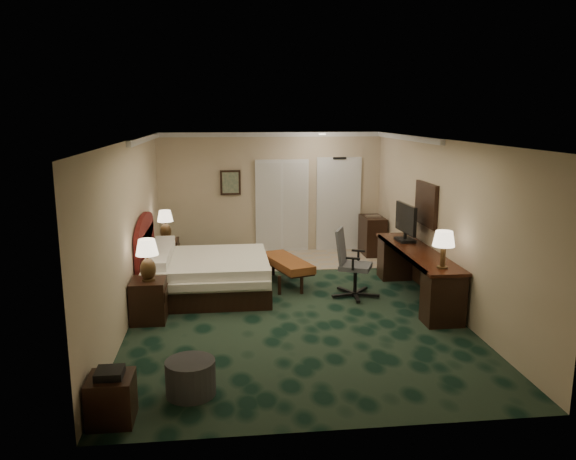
{
  "coord_description": "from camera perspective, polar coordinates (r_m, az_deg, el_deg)",
  "views": [
    {
      "loc": [
        -1.05,
        -8.74,
        3.1
      ],
      "look_at": [
        0.03,
        0.6,
        1.15
      ],
      "focal_mm": 35.0,
      "sensor_mm": 36.0,
      "label": 1
    }
  ],
  "objects": [
    {
      "name": "desk",
      "position": [
        9.81,
        12.87,
        -4.42
      ],
      "size": [
        0.63,
        2.91,
        0.84
      ],
      "primitive_type": "cube",
      "color": "black",
      "rests_on": "ground"
    },
    {
      "name": "tv",
      "position": [
        10.29,
        11.86,
        0.72
      ],
      "size": [
        0.12,
        0.88,
        0.68
      ],
      "primitive_type": "cube",
      "rotation": [
        0.0,
        0.0,
        0.05
      ],
      "color": "black",
      "rests_on": "desk"
    },
    {
      "name": "wall_mirror",
      "position": [
        10.1,
        13.86,
        2.57
      ],
      "size": [
        0.05,
        0.95,
        0.75
      ],
      "primitive_type": "cube",
      "color": "white",
      "rests_on": "wall_right"
    },
    {
      "name": "closet_doors",
      "position": [
        12.69,
        -0.61,
        2.44
      ],
      "size": [
        1.2,
        0.06,
        2.1
      ],
      "primitive_type": "cube",
      "color": "silver",
      "rests_on": "ground"
    },
    {
      "name": "side_table",
      "position": [
        6.24,
        -17.5,
        -16.07
      ],
      "size": [
        0.46,
        0.46,
        0.49
      ],
      "primitive_type": "cube",
      "color": "black",
      "rests_on": "ground"
    },
    {
      "name": "nightstand_near",
      "position": [
        8.84,
        -13.95,
        -6.94
      ],
      "size": [
        0.52,
        0.59,
        0.64
      ],
      "primitive_type": "cube",
      "color": "black",
      "rests_on": "ground"
    },
    {
      "name": "bed",
      "position": [
        9.9,
        -8.12,
        -4.63
      ],
      "size": [
        2.08,
        1.93,
        0.66
      ],
      "primitive_type": "cube",
      "color": "white",
      "rests_on": "ground"
    },
    {
      "name": "minibar",
      "position": [
        12.67,
        8.56,
        -0.57
      ],
      "size": [
        0.45,
        0.81,
        0.86
      ],
      "primitive_type": "cube",
      "color": "black",
      "rests_on": "ground"
    },
    {
      "name": "wall_right",
      "position": [
        9.6,
        15.26,
        0.81
      ],
      "size": [
        0.0,
        7.5,
        2.7
      ],
      "primitive_type": "cube",
      "color": "tan",
      "rests_on": "ground"
    },
    {
      "name": "lamp_far",
      "position": [
        11.5,
        -12.35,
        0.5
      ],
      "size": [
        0.38,
        0.38,
        0.6
      ],
      "primitive_type": null,
      "rotation": [
        0.0,
        0.0,
        0.22
      ],
      "color": "black",
      "rests_on": "nightstand_far"
    },
    {
      "name": "nightstand_far",
      "position": [
        11.61,
        -12.25,
        -2.46
      ],
      "size": [
        0.49,
        0.56,
        0.61
      ],
      "primitive_type": "cube",
      "color": "black",
      "rests_on": "ground"
    },
    {
      "name": "wall_left",
      "position": [
        9.03,
        -15.68,
        0.12
      ],
      "size": [
        0.0,
        7.5,
        2.7
      ],
      "primitive_type": "cube",
      "color": "tan",
      "rests_on": "ground"
    },
    {
      "name": "lamp_near",
      "position": [
        8.63,
        -14.08,
        -2.98
      ],
      "size": [
        0.42,
        0.42,
        0.64
      ],
      "primitive_type": null,
      "rotation": [
        0.0,
        0.0,
        0.27
      ],
      "color": "black",
      "rests_on": "nightstand_near"
    },
    {
      "name": "crown_molding",
      "position": [
        8.82,
        0.28,
        8.81
      ],
      "size": [
        5.0,
        7.5,
        0.1
      ],
      "primitive_type": null,
      "color": "silver",
      "rests_on": "wall_back"
    },
    {
      "name": "headboard",
      "position": [
        10.13,
        -14.28,
        -2.34
      ],
      "size": [
        0.12,
        2.0,
        1.4
      ],
      "primitive_type": null,
      "color": "#4D110B",
      "rests_on": "ground"
    },
    {
      "name": "wall_back",
      "position": [
        12.66,
        -1.76,
        3.79
      ],
      "size": [
        5.0,
        0.0,
        2.7
      ],
      "primitive_type": "cube",
      "color": "tan",
      "rests_on": "ground"
    },
    {
      "name": "ottoman",
      "position": [
        6.59,
        -9.87,
        -14.55
      ],
      "size": [
        0.6,
        0.6,
        0.4
      ],
      "primitive_type": "cylinder",
      "rotation": [
        0.0,
        0.0,
        -0.06
      ],
      "color": "#2F3035",
      "rests_on": "ground"
    },
    {
      "name": "floor",
      "position": [
        9.34,
        0.26,
        -7.66
      ],
      "size": [
        5.0,
        7.5,
        0.0
      ],
      "primitive_type": "cube",
      "color": "black",
      "rests_on": "ground"
    },
    {
      "name": "ceiling",
      "position": [
        8.81,
        0.28,
        9.13
      ],
      "size": [
        5.0,
        7.5,
        0.0
      ],
      "primitive_type": "cube",
      "color": "white",
      "rests_on": "wall_back"
    },
    {
      "name": "entry_door",
      "position": [
        12.89,
        5.14,
        2.55
      ],
      "size": [
        1.02,
        0.06,
        2.18
      ],
      "primitive_type": "cube",
      "color": "silver",
      "rests_on": "ground"
    },
    {
      "name": "tile_patch",
      "position": [
        12.2,
        2.84,
        -2.96
      ],
      "size": [
        3.2,
        1.7,
        0.01
      ],
      "primitive_type": "cube",
      "color": "#B5A99B",
      "rests_on": "ground"
    },
    {
      "name": "desk_chair",
      "position": [
        9.68,
        6.88,
        -3.4
      ],
      "size": [
        0.88,
        0.86,
        1.17
      ],
      "primitive_type": null,
      "rotation": [
        0.0,
        0.0,
        -0.4
      ],
      "color": "#4D4D4D",
      "rests_on": "ground"
    },
    {
      "name": "wall_front",
      "position": [
        5.39,
        5.07,
        -7.26
      ],
      "size": [
        5.0,
        0.0,
        2.7
      ],
      "primitive_type": "cube",
      "color": "tan",
      "rests_on": "ground"
    },
    {
      "name": "bed_bench",
      "position": [
        10.4,
        -0.14,
        -4.22
      ],
      "size": [
        0.91,
        1.5,
        0.48
      ],
      "primitive_type": "cube",
      "rotation": [
        0.0,
        0.0,
        0.32
      ],
      "color": "brown",
      "rests_on": "ground"
    },
    {
      "name": "desk_lamp",
      "position": [
        8.63,
        15.5,
        -1.92
      ],
      "size": [
        0.35,
        0.35,
        0.58
      ],
      "primitive_type": null,
      "rotation": [
        0.0,
        0.0,
        0.08
      ],
      "color": "black",
      "rests_on": "desk"
    },
    {
      "name": "wall_art",
      "position": [
        12.54,
        -5.87,
        4.81
      ],
      "size": [
        0.45,
        0.06,
        0.55
      ],
      "primitive_type": "cube",
      "color": "#3B5A4E",
      "rests_on": "wall_back"
    }
  ]
}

